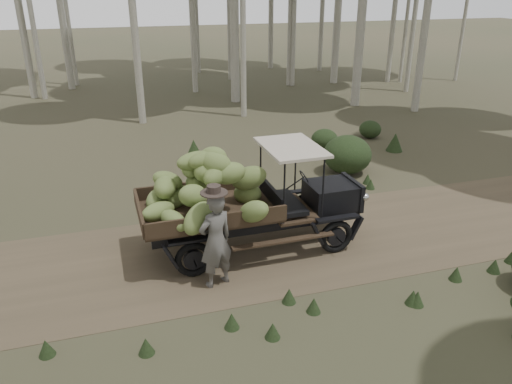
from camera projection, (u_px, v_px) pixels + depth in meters
ground at (237, 251)px, 11.09m from camera, size 120.00×120.00×0.00m
dirt_track at (237, 251)px, 11.08m from camera, size 70.00×4.00×0.01m
banana_truck at (227, 192)px, 10.57m from camera, size 5.11×2.44×2.50m
farmer at (216, 239)px, 9.51m from camera, size 0.83×0.68×2.11m
undergrowth at (347, 357)px, 7.21m from camera, size 22.35×19.86×1.39m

